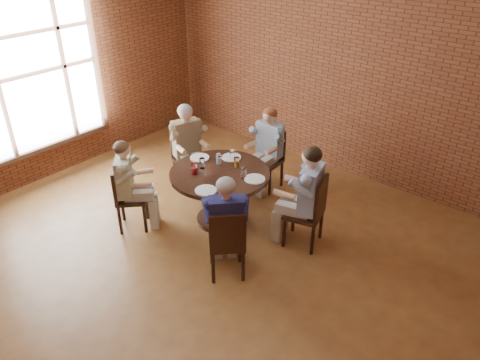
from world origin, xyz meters
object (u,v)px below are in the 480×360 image
Objects in this scene: chair_c at (187,155)px; chair_e at (227,241)px; diner_b at (267,150)px; diner_e at (226,227)px; diner_d at (130,186)px; chair_a at (311,210)px; diner_c at (188,148)px; chair_d at (125,195)px; dining_table at (220,187)px; diner_a at (305,197)px; chair_b at (270,156)px; smartphone at (230,189)px.

chair_c is 2.20m from chair_e.
diner_e is at bearing -69.44° from diner_b.
diner_d reaches higher than chair_e.
diner_c is at bearing -106.83° from chair_a.
chair_d is (-2.03, -1.20, -0.03)m from chair_a.
diner_b is 1.15m from diner_c.
dining_table is 1.46× the size of chair_d.
diner_b is 1.20m from chair_c.
diner_a is 2.15m from chair_c.
diner_e is at bearing -37.76° from chair_a.
chair_e is (1.77, -1.16, -0.15)m from diner_c.
chair_b is (-0.07, 1.18, -0.04)m from dining_table.
dining_table is 1.05× the size of diner_d.
diner_e reaches higher than chair_e.
dining_table is 0.51m from smartphone.
diner_b is 2.01m from diner_e.
diner_c reaches higher than diner_d.
diner_e is at bearing -90.00° from chair_e.
chair_e is at bearing -68.65° from diner_b.
chair_d is (-0.77, -1.98, -0.14)m from diner_b.
diner_e is (1.79, -1.14, 0.14)m from chair_c.
diner_a is at bearing -70.59° from diner_c.
diner_e is at bearing -44.02° from dining_table.
dining_table is 1.03× the size of diner_b.
dining_table is at bearing -90.00° from chair_b.
chair_c is at bearing -37.48° from chair_d.
diner_d is at bearing -148.78° from smartphone.
diner_e is at bearing -132.51° from diner_d.
chair_e is (-0.38, -1.10, -0.02)m from chair_a.
chair_a is at bearing 40.81° from smartphone.
diner_e reaches higher than smartphone.
chair_a is at bearing -158.49° from diner_e.
chair_e is 0.71× the size of diner_e.
diner_d is at bearing -150.26° from diner_c.
diner_b is at bearing 113.77° from smartphone.
diner_e is at bearing -70.15° from chair_b.
diner_a is 2.28m from chair_d.
smartphone is (1.23, 0.63, 0.27)m from chair_d.
diner_b reaches higher than diner_d.
chair_e reaches higher than chair_d.
chair_e is (1.65, 0.10, 0.01)m from chair_d.
chair_d is 0.98× the size of chair_e.
diner_b is 0.97× the size of diner_c.
chair_c is 1.04× the size of chair_d.
chair_d is (-0.84, -0.88, -0.05)m from dining_table.
chair_d is (0.20, -1.29, -0.02)m from chair_c.
smartphone is at bearing -75.70° from chair_b.
chair_b is at bearing -112.62° from diner_e.
smartphone is at bearing -110.12° from diner_d.
chair_d is at bearing -149.68° from chair_c.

